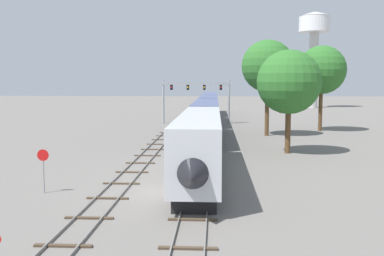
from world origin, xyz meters
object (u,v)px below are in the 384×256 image
(water_tower, at_px, (314,34))
(trackside_tree_right, at_px, (289,82))
(stop_sign, at_px, (43,165))
(trackside_tree_mid, at_px, (268,66))
(signal_gantry, at_px, (196,92))
(trackside_tree_left, at_px, (322,70))
(passenger_train, at_px, (208,113))

(water_tower, bearing_deg, trackside_tree_right, -103.79)
(stop_sign, xyz_separation_m, trackside_tree_mid, (18.10, 32.17, 7.45))
(signal_gantry, xyz_separation_m, trackside_tree_right, (10.76, -32.17, 1.62))
(trackside_tree_left, xyz_separation_m, trackside_tree_right, (-8.18, -21.25, -1.77))
(water_tower, bearing_deg, passenger_train, -115.44)
(stop_sign, bearing_deg, trackside_tree_mid, 60.65)
(stop_sign, height_order, trackside_tree_left, trackside_tree_left)
(water_tower, bearing_deg, stop_sign, -111.27)
(passenger_train, relative_size, trackside_tree_left, 7.11)
(trackside_tree_left, bearing_deg, water_tower, 78.88)
(water_tower, distance_m, trackside_tree_right, 85.33)
(signal_gantry, xyz_separation_m, trackside_tree_left, (18.94, -10.93, 3.39))
(passenger_train, relative_size, water_tower, 3.34)
(passenger_train, bearing_deg, trackside_tree_right, -68.62)
(signal_gantry, xyz_separation_m, trackside_tree_mid, (10.35, -17.31, 3.74))
(passenger_train, height_order, trackside_tree_left, trackside_tree_left)
(passenger_train, bearing_deg, trackside_tree_mid, -40.30)
(passenger_train, distance_m, trackside_tree_right, 23.79)
(signal_gantry, height_order, trackside_tree_left, trackside_tree_left)
(signal_gantry, relative_size, stop_sign, 4.20)
(stop_sign, bearing_deg, trackside_tree_left, 55.30)
(trackside_tree_left, relative_size, trackside_tree_mid, 0.98)
(passenger_train, relative_size, stop_sign, 31.00)
(passenger_train, bearing_deg, stop_sign, -104.37)
(passenger_train, relative_size, trackside_tree_mid, 6.95)
(water_tower, relative_size, trackside_tree_mid, 2.08)
(stop_sign, bearing_deg, water_tower, 68.73)
(water_tower, xyz_separation_m, trackside_tree_left, (-11.91, -60.62, -11.51))
(trackside_tree_right, bearing_deg, signal_gantry, 108.49)
(trackside_tree_left, height_order, trackside_tree_mid, trackside_tree_mid)
(water_tower, xyz_separation_m, stop_sign, (-38.60, -99.17, -18.61))
(passenger_train, bearing_deg, water_tower, 64.56)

